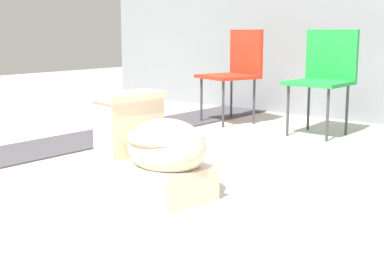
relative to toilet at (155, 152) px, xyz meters
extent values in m
plane|color=#B7B2A8|center=(-0.22, 0.17, -0.22)|extent=(14.00, 14.00, 0.00)
cube|color=#423F44|center=(-1.34, 0.67, -0.21)|extent=(0.56, 8.00, 0.01)
cube|color=beige|center=(0.00, 0.00, -0.14)|extent=(0.64, 0.42, 0.17)
ellipsoid|color=beige|center=(0.10, -0.01, 0.04)|extent=(0.49, 0.42, 0.28)
cylinder|color=beige|center=(0.10, -0.01, 0.10)|extent=(0.44, 0.44, 0.03)
cube|color=beige|center=(-0.21, 0.03, 0.10)|extent=(0.23, 0.36, 0.30)
cube|color=beige|center=(-0.21, 0.03, 0.27)|extent=(0.25, 0.39, 0.04)
cylinder|color=silver|center=(-0.20, 0.11, 0.29)|extent=(0.02, 0.02, 0.01)
cube|color=red|center=(-0.97, 1.97, 0.20)|extent=(0.55, 0.55, 0.03)
cube|color=red|center=(-0.91, 2.16, 0.41)|extent=(0.43, 0.17, 0.40)
cylinder|color=#38383D|center=(-0.86, 1.75, -0.02)|extent=(0.02, 0.02, 0.40)
cylinder|color=#38383D|center=(-1.19, 1.86, -0.02)|extent=(0.02, 0.02, 0.40)
cylinder|color=#38383D|center=(-0.76, 2.08, -0.02)|extent=(0.02, 0.02, 0.40)
cylinder|color=#38383D|center=(-1.08, 2.18, -0.02)|extent=(0.02, 0.02, 0.40)
cube|color=#1E8C38|center=(-0.07, 1.95, 0.20)|extent=(0.44, 0.44, 0.03)
cube|color=#1E8C38|center=(-0.07, 2.15, 0.41)|extent=(0.44, 0.04, 0.40)
cylinder|color=#38383D|center=(0.10, 1.78, -0.02)|extent=(0.02, 0.02, 0.40)
cylinder|color=#38383D|center=(-0.24, 1.78, -0.02)|extent=(0.02, 0.02, 0.40)
cylinder|color=#38383D|center=(0.10, 2.12, -0.02)|extent=(0.02, 0.02, 0.40)
cylinder|color=#38383D|center=(-0.24, 2.12, -0.02)|extent=(0.02, 0.02, 0.40)
camera|label=1|loc=(1.84, -1.92, 0.61)|focal=50.00mm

